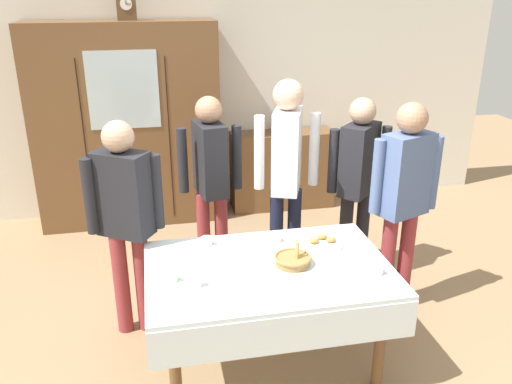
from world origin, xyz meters
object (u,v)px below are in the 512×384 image
object	(u,v)px
tea_cup_back_edge	(377,271)
tea_cup_mid_left	(207,242)
tea_cup_near_right	(171,278)
tea_cup_front_edge	(276,239)
dining_table	(270,283)
person_behind_table_right	(358,173)
person_by_cabinet	(125,210)
bread_basket	(293,260)
book_stack	(283,127)
mantel_clock	(126,7)
bookshelf_low	(282,170)
tea_cup_near_left	(196,283)
person_near_right_end	(404,190)
person_beside_shelf	(211,173)
wall_cabinet	(128,127)
spoon_far_right	(265,269)
person_behind_table_left	(287,165)
pastry_plate	(323,243)
spoon_near_left	(349,282)

from	to	relation	value
tea_cup_back_edge	tea_cup_mid_left	bearing A→B (deg)	148.82
tea_cup_near_right	tea_cup_front_edge	xyz separation A→B (m)	(0.73, 0.38, 0.00)
dining_table	person_behind_table_right	bearing A→B (deg)	46.08
tea_cup_back_edge	person_by_cabinet	size ratio (longest dim) A/B	0.08
tea_cup_front_edge	bread_basket	xyz separation A→B (m)	(0.04, -0.32, 0.01)
person_by_cabinet	book_stack	bearing A→B (deg)	51.63
mantel_clock	bookshelf_low	size ratio (longest dim) A/B	0.21
tea_cup_near_left	person_near_right_end	size ratio (longest dim) A/B	0.08
tea_cup_near_right	person_beside_shelf	size ratio (longest dim) A/B	0.08
person_by_cabinet	dining_table	bearing A→B (deg)	-33.90
bread_basket	tea_cup_front_edge	bearing A→B (deg)	96.41
book_stack	tea_cup_back_edge	xyz separation A→B (m)	(-0.12, -2.84, -0.17)
wall_cabinet	person_behind_table_right	bearing A→B (deg)	-40.42
bookshelf_low	tea_cup_back_edge	world-z (taller)	bookshelf_low
spoon_far_right	person_near_right_end	xyz separation A→B (m)	(1.13, 0.47, 0.26)
tea_cup_mid_left	spoon_far_right	distance (m)	0.51
book_stack	person_near_right_end	world-z (taller)	person_near_right_end
tea_cup_near_right	book_stack	bearing A→B (deg)	63.12
person_behind_table_right	person_near_right_end	distance (m)	0.55
bookshelf_low	person_behind_table_left	bearing A→B (deg)	-103.24
bread_basket	tea_cup_back_edge	bearing A→B (deg)	-25.78
bookshelf_low	person_beside_shelf	xyz separation A→B (m)	(-0.96, -1.42, 0.53)
book_stack	spoon_far_right	xyz separation A→B (m)	(-0.77, -2.64, -0.20)
wall_cabinet	person_near_right_end	world-z (taller)	wall_cabinet
bread_basket	pastry_plate	world-z (taller)	bread_basket
dining_table	bookshelf_low	size ratio (longest dim) A/B	1.35
book_stack	bread_basket	xyz separation A→B (m)	(-0.59, -2.61, -0.17)
tea_cup_front_edge	pastry_plate	distance (m)	0.32
tea_cup_mid_left	pastry_plate	distance (m)	0.79
spoon_near_left	person_behind_table_left	size ratio (longest dim) A/B	0.07
person_near_right_end	person_behind_table_left	bearing A→B (deg)	145.48
dining_table	person_behind_table_left	world-z (taller)	person_behind_table_left
person_behind_table_right	bookshelf_low	bearing A→B (deg)	97.60
bookshelf_low	bread_basket	distance (m)	2.69
book_stack	pastry_plate	size ratio (longest dim) A/B	0.80
bread_basket	person_behind_table_right	size ratio (longest dim) A/B	0.15
bread_basket	pastry_plate	distance (m)	0.36
tea_cup_front_edge	pastry_plate	xyz separation A→B (m)	(0.31, -0.09, -0.02)
mantel_clock	tea_cup_mid_left	bearing A→B (deg)	-78.12
wall_cabinet	tea_cup_back_edge	size ratio (longest dim) A/B	15.87
tea_cup_near_left	bread_basket	world-z (taller)	bread_basket
tea_cup_front_edge	bread_basket	bearing A→B (deg)	-83.59
tea_cup_near_right	person_by_cabinet	bearing A→B (deg)	113.40
dining_table	spoon_far_right	world-z (taller)	spoon_far_right
bookshelf_low	tea_cup_near_left	world-z (taller)	bookshelf_low
tea_cup_near_right	spoon_near_left	size ratio (longest dim) A/B	1.09
tea_cup_near_right	dining_table	bearing A→B (deg)	3.02
spoon_near_left	person_by_cabinet	xyz separation A→B (m)	(-1.31, 0.84, 0.22)
spoon_near_left	person_near_right_end	size ratio (longest dim) A/B	0.07
tea_cup_mid_left	spoon_near_left	distance (m)	1.01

